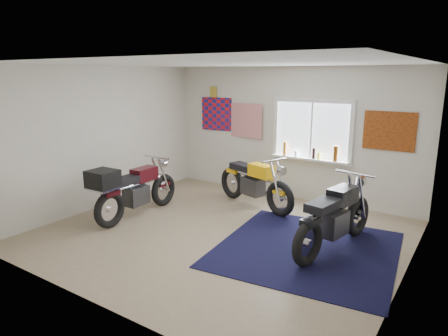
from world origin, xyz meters
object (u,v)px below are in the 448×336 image
Objects in this scene: yellow_triumph at (254,184)px; black_chrome_bike at (335,219)px; maroon_tourer at (131,190)px; navy_rug at (307,249)px.

yellow_triumph is 0.95× the size of black_chrome_bike.
navy_rug is at bearing -82.73° from maroon_tourer.
yellow_triumph is at bearing 141.40° from navy_rug.
navy_rug is 1.31× the size of yellow_triumph.
black_chrome_bike is at bearing -79.87° from maroon_tourer.
yellow_triumph reaches higher than maroon_tourer.
yellow_triumph is at bearing 71.26° from black_chrome_bike.
black_chrome_bike is at bearing -10.43° from yellow_triumph.
black_chrome_bike is (0.32, 0.23, 0.47)m from navy_rug.
maroon_tourer is at bearing -171.07° from navy_rug.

